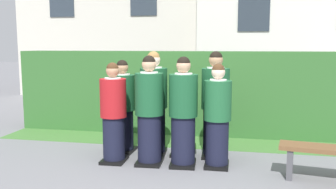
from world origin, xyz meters
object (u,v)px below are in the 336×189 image
student_in_red_blazer (113,115)px  student_front_row_1 (149,113)px  student_front_row_3 (217,118)px  student_rear_row_1 (154,106)px  wooden_bench (334,157)px  student_front_row_2 (183,114)px  student_rear_row_2 (183,110)px  student_rear_row_0 (123,109)px  student_rear_row_3 (215,107)px

student_in_red_blazer → student_front_row_1: 0.57m
student_front_row_3 → student_front_row_1: bearing=-177.4°
student_rear_row_1 → wooden_bench: (2.65, -0.80, -0.47)m
student_in_red_blazer → student_rear_row_1: (0.52, 0.52, 0.08)m
student_front_row_3 → wooden_bench: student_front_row_3 is taller
student_front_row_2 → student_rear_row_2: 0.54m
student_in_red_blazer → wooden_bench: size_ratio=1.09×
student_rear_row_2 → wooden_bench: 2.36m
student_rear_row_1 → student_rear_row_2: student_rear_row_1 is taller
student_in_red_blazer → student_front_row_2: 1.09m
student_rear_row_0 → wooden_bench: bearing=-14.6°
student_front_row_2 → student_rear_row_1: 0.75m
student_front_row_2 → student_rear_row_0: (-1.12, 0.52, -0.04)m
student_rear_row_3 → student_front_row_2: bearing=-129.0°
student_in_red_blazer → student_rear_row_2: (1.01, 0.57, 0.02)m
student_rear_row_0 → student_rear_row_1: (0.55, -0.03, 0.07)m
student_front_row_1 → student_front_row_3: student_front_row_1 is taller
student_rear_row_3 → student_rear_row_0: bearing=-178.9°
student_rear_row_1 → student_in_red_blazer: bearing=-134.8°
student_rear_row_3 → student_rear_row_2: bearing=-178.9°
student_rear_row_0 → student_rear_row_2: bearing=1.1°
student_rear_row_2 → student_rear_row_3: student_rear_row_3 is taller
student_in_red_blazer → student_rear_row_3: (1.53, 0.58, 0.08)m
student_rear_row_3 → student_front_row_3: bearing=-82.2°
student_in_red_blazer → student_front_row_3: size_ratio=1.00×
student_rear_row_0 → student_rear_row_1: bearing=-2.8°
student_front_row_1 → student_front_row_3: size_ratio=1.07×
student_rear_row_1 → student_rear_row_2: 0.49m
student_front_row_2 → student_front_row_3: size_ratio=1.07×
student_front_row_2 → student_rear_row_3: student_rear_row_3 is taller
student_front_row_3 → wooden_bench: size_ratio=1.08×
student_rear_row_1 → student_rear_row_3: bearing=3.2°
student_front_row_1 → student_front_row_3: (1.03, 0.05, -0.06)m
student_rear_row_3 → wooden_bench: size_ratio=1.20×
student_in_red_blazer → student_front_row_3: (1.60, 0.07, -0.00)m
student_rear_row_2 → wooden_bench: bearing=-21.5°
student_rear_row_0 → student_in_red_blazer: bearing=-87.4°
student_front_row_2 → student_rear_row_2: (-0.09, 0.54, -0.03)m
student_front_row_1 → student_rear_row_1: student_rear_row_1 is taller
student_in_red_blazer → student_rear_row_3: bearing=20.8°
student_front_row_2 → student_rear_row_1: size_ratio=0.96×
student_front_row_2 → student_front_row_3: student_front_row_2 is taller
student_front_row_3 → student_rear_row_2: (-0.60, 0.50, 0.02)m
student_rear_row_0 → student_rear_row_1: 0.55m
student_front_row_2 → student_rear_row_0: bearing=155.2°
student_front_row_1 → student_rear_row_0: (-0.59, 0.52, -0.05)m
student_rear_row_0 → student_rear_row_2: student_rear_row_2 is taller
student_front_row_2 → student_rear_row_3: (0.44, 0.55, 0.03)m
student_front_row_1 → student_front_row_3: 1.04m
student_front_row_1 → student_rear_row_1: (-0.05, 0.50, 0.03)m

